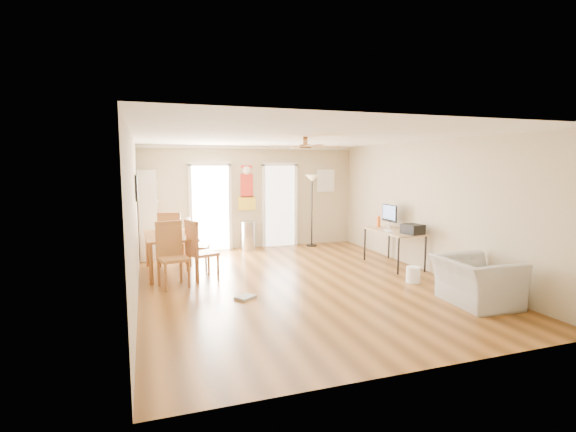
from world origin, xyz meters
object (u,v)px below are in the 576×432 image
object	(u,v)px
torchiere_lamp	(312,211)
computer_desk	(393,248)
printer	(413,229)
dining_table	(170,254)
wastebasket_b	(444,279)
bookshelf	(148,214)
wastebasket_a	(413,275)
dining_chair_right_b	(203,250)
trash_can	(248,236)
dining_chair_right_a	(198,244)
dining_chair_near	(173,255)
armchair	(476,281)
dining_chair_far	(172,239)

from	to	relation	value
torchiere_lamp	computer_desk	xyz separation A→B (m)	(0.81, -2.58, -0.56)
computer_desk	printer	xyz separation A→B (m)	(0.10, -0.51, 0.47)
dining_table	wastebasket_b	size ratio (longest dim) A/B	4.85
bookshelf	dining_table	bearing A→B (deg)	-80.02
wastebasket_a	wastebasket_b	world-z (taller)	wastebasket_b
printer	wastebasket_a	xyz separation A→B (m)	(-0.47, -0.73, -0.71)
wastebasket_b	dining_table	bearing A→B (deg)	149.52
dining_table	dining_chair_right_b	size ratio (longest dim) A/B	1.39
trash_can	dining_table	bearing A→B (deg)	-138.82
dining_chair_right_a	dining_chair_near	xyz separation A→B (m)	(-0.56, -1.17, 0.04)
wastebasket_a	dining_table	bearing A→B (deg)	152.86
dining_chair_near	wastebasket_a	distance (m)	4.30
dining_chair_right_a	computer_desk	distance (m)	4.08
dining_table	torchiere_lamp	size ratio (longest dim) A/B	0.82
wastebasket_a	dining_chair_near	bearing A→B (deg)	165.22
dining_chair_right_b	wastebasket_a	size ratio (longest dim) A/B	3.83
dining_chair_right_b	wastebasket_b	xyz separation A→B (m)	(3.86, -1.90, -0.40)
computer_desk	wastebasket_b	size ratio (longest dim) A/B	4.42
bookshelf	armchair	size ratio (longest dim) A/B	1.81
dining_chair_far	wastebasket_a	xyz separation A→B (m)	(4.05, -2.81, -0.42)
bookshelf	wastebasket_a	distance (m)	5.91
bookshelf	wastebasket_b	bearing A→B (deg)	-44.58
bookshelf	torchiere_lamp	xyz separation A→B (m)	(4.06, 0.09, -0.07)
dining_chair_right_b	wastebasket_b	size ratio (longest dim) A/B	3.50
bookshelf	dining_chair_far	size ratio (longest dim) A/B	1.76
dining_table	wastebasket_a	size ratio (longest dim) A/B	5.31
dining_chair_near	computer_desk	size ratio (longest dim) A/B	0.81
printer	dining_table	bearing A→B (deg)	154.08
dining_chair_right_b	printer	distance (m)	4.12
dining_chair_far	armchair	size ratio (longest dim) A/B	1.03
computer_desk	printer	size ratio (longest dim) A/B	3.67
bookshelf	dining_chair_right_a	bearing A→B (deg)	-60.87
dining_chair_right_b	computer_desk	world-z (taller)	dining_chair_right_b
bookshelf	trash_can	bearing A→B (deg)	-0.40
dining_table	trash_can	size ratio (longest dim) A/B	2.16
bookshelf	dining_table	distance (m)	1.77
dining_chair_far	wastebasket_a	size ratio (longest dim) A/B	3.92
dining_chair_right_a	wastebasket_a	size ratio (longest dim) A/B	3.61
bookshelf	printer	xyz separation A→B (m)	(4.98, -3.00, -0.15)
dining_chair_near	armchair	xyz separation A→B (m)	(4.31, -2.43, -0.21)
torchiere_lamp	dining_chair_right_a	bearing A→B (deg)	-153.59
dining_table	trash_can	bearing A→B (deg)	41.18
dining_table	armchair	world-z (taller)	dining_table
dining_chair_far	armchair	distance (m)	5.93
dining_table	printer	bearing A→B (deg)	-16.78
dining_chair_right_a	dining_chair_near	size ratio (longest dim) A/B	0.92
trash_can	computer_desk	distance (m)	3.63
dining_chair_far	dining_chair_right_a	bearing A→B (deg)	145.56
bookshelf	dining_chair_right_a	distance (m)	1.80
dining_chair_right_b	dining_chair_far	world-z (taller)	dining_chair_far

